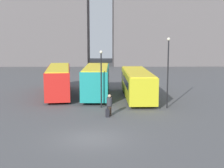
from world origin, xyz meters
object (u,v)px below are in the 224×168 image
object	(u,v)px
suitcase	(107,113)
lamp_post_0	(168,68)
bus_0	(59,79)
trash_bin	(156,102)
traveler	(109,103)
lamp_post_1	(101,74)
bus_2	(137,83)
bus_1	(96,80)

from	to	relation	value
suitcase	lamp_post_0	bearing A→B (deg)	-68.87
bus_0	trash_bin	size ratio (longest dim) A/B	13.99
suitcase	trash_bin	xyz separation A→B (m)	(4.51, 3.84, 0.10)
bus_0	traveler	distance (m)	11.24
lamp_post_1	traveler	bearing A→B (deg)	-76.81
bus_2	traveler	world-z (taller)	bus_2
traveler	suitcase	world-z (taller)	traveler
bus_1	lamp_post_0	bearing A→B (deg)	-131.30
traveler	lamp_post_0	distance (m)	6.43
traveler	lamp_post_0	size ratio (longest dim) A/B	0.28
suitcase	lamp_post_1	bearing A→B (deg)	-0.36
trash_bin	lamp_post_0	bearing A→B (deg)	-38.00
bus_2	suitcase	bearing A→B (deg)	158.13
traveler	lamp_post_1	size ratio (longest dim) A/B	0.34
suitcase	trash_bin	size ratio (longest dim) A/B	1.07
bus_0	lamp_post_0	size ratio (longest dim) A/B	1.89
bus_0	lamp_post_1	bearing A→B (deg)	-151.51
lamp_post_1	trash_bin	xyz separation A→B (m)	(5.02, 0.40, -2.65)
bus_2	suitcase	distance (m)	8.79
bus_2	lamp_post_1	xyz separation A→B (m)	(-3.72, -4.66, 1.50)
bus_2	bus_0	bearing A→B (deg)	75.36
bus_2	bus_1	bearing A→B (deg)	75.89
traveler	trash_bin	world-z (taller)	traveler
lamp_post_0	lamp_post_1	bearing A→B (deg)	177.02
lamp_post_1	trash_bin	distance (m)	5.69
bus_0	trash_bin	world-z (taller)	bus_0
bus_2	lamp_post_1	bearing A→B (deg)	141.12
lamp_post_0	traveler	bearing A→B (deg)	-153.24
lamp_post_0	bus_0	bearing A→B (deg)	146.33
suitcase	bus_2	bearing A→B (deg)	-30.47
suitcase	lamp_post_1	distance (m)	4.43
lamp_post_1	trash_bin	size ratio (longest dim) A/B	6.08
lamp_post_0	lamp_post_1	xyz separation A→B (m)	(-5.93, 0.31, -0.59)
bus_2	traveler	bearing A→B (deg)	158.03
lamp_post_1	bus_1	bearing A→B (deg)	95.69
bus_0	trash_bin	distance (m)	11.80
bus_0	trash_bin	xyz separation A→B (m)	(9.82, -6.43, -1.27)
traveler	bus_0	bearing A→B (deg)	20.41
bus_0	bus_2	xyz separation A→B (m)	(8.51, -2.18, -0.12)
traveler	lamp_post_1	distance (m)	3.65
traveler	lamp_post_1	bearing A→B (deg)	4.32
trash_bin	suitcase	bearing A→B (deg)	-139.58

